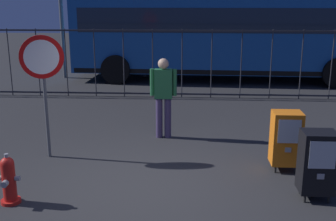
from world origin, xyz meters
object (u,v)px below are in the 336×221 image
at_px(fire_hydrant, 9,180).
at_px(stop_sign, 43,71).
at_px(newspaper_box_secondary, 286,138).
at_px(newspaper_box_primary, 317,162).
at_px(bus_far, 295,25).
at_px(bus_near, 224,32).
at_px(pedestrian, 163,93).

bearing_deg(fire_hydrant, stop_sign, 91.46).
xyz_separation_m(fire_hydrant, newspaper_box_secondary, (4.16, 1.44, 0.22)).
distance_m(fire_hydrant, newspaper_box_primary, 4.40).
relative_size(newspaper_box_primary, bus_far, 0.10).
height_order(newspaper_box_secondary, stop_sign, stop_sign).
xyz_separation_m(fire_hydrant, bus_near, (3.69, 9.80, 1.36)).
xyz_separation_m(newspaper_box_primary, bus_far, (2.85, 13.91, 1.14)).
distance_m(fire_hydrant, stop_sign, 2.20).
height_order(fire_hydrant, stop_sign, stop_sign).
xyz_separation_m(pedestrian, bus_near, (1.71, 6.74, 0.76)).
xyz_separation_m(newspaper_box_primary, newspaper_box_secondary, (-0.22, 1.05, 0.00)).
distance_m(newspaper_box_secondary, bus_near, 8.45).
xyz_separation_m(newspaper_box_secondary, bus_far, (3.07, 12.86, 1.14)).
bearing_deg(bus_far, newspaper_box_primary, -102.48).
height_order(newspaper_box_secondary, pedestrian, pedestrian).
distance_m(fire_hydrant, bus_far, 16.08).
height_order(stop_sign, bus_near, bus_near).
xyz_separation_m(pedestrian, bus_far, (5.24, 11.24, 0.76)).
bearing_deg(stop_sign, newspaper_box_secondary, -5.02).
height_order(bus_near, bus_far, same).
bearing_deg(bus_near, pedestrian, -101.98).
relative_size(stop_sign, pedestrian, 1.34).
bearing_deg(fire_hydrant, newspaper_box_secondary, 19.06).
bearing_deg(pedestrian, fire_hydrant, -123.00).
bearing_deg(newspaper_box_primary, bus_far, 78.41).
relative_size(stop_sign, bus_near, 0.21).
distance_m(pedestrian, bus_far, 12.43).
height_order(stop_sign, pedestrian, stop_sign).
distance_m(stop_sign, pedestrian, 2.48).
height_order(fire_hydrant, bus_near, bus_near).
relative_size(bus_near, bus_far, 1.00).
distance_m(pedestrian, bus_near, 7.00).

